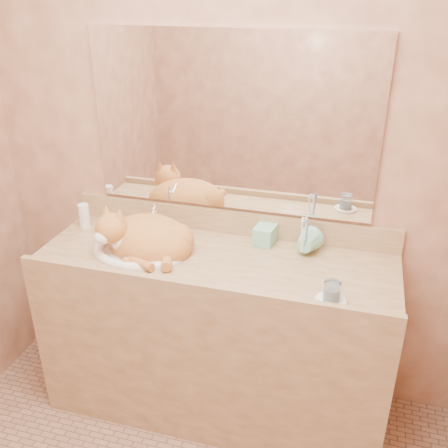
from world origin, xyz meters
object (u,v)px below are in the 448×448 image
(vanity_counter, at_px, (215,335))
(water_glass, at_px, (332,291))
(cat, at_px, (144,236))
(toothbrush_cup, at_px, (303,248))
(sink_basin, at_px, (140,237))
(soap_dispenser, at_px, (261,229))

(vanity_counter, xyz_separation_m, water_glass, (0.53, -0.20, 0.47))
(cat, height_order, toothbrush_cup, cat)
(toothbrush_cup, distance_m, water_glass, 0.34)
(vanity_counter, xyz_separation_m, cat, (-0.33, -0.01, 0.49))
(toothbrush_cup, bearing_deg, cat, -170.20)
(vanity_counter, distance_m, water_glass, 0.73)
(sink_basin, height_order, toothbrush_cup, sink_basin)
(soap_dispenser, bearing_deg, vanity_counter, -132.39)
(soap_dispenser, height_order, water_glass, soap_dispenser)
(cat, xyz_separation_m, soap_dispenser, (0.51, 0.16, 0.03))
(vanity_counter, bearing_deg, toothbrush_cup, 16.48)
(soap_dispenser, height_order, toothbrush_cup, soap_dispenser)
(sink_basin, bearing_deg, toothbrush_cup, 22.37)
(soap_dispenser, xyz_separation_m, water_glass, (0.35, -0.34, -0.05))
(cat, distance_m, soap_dispenser, 0.53)
(sink_basin, bearing_deg, vanity_counter, 15.38)
(soap_dispenser, bearing_deg, water_glass, -36.70)
(vanity_counter, distance_m, soap_dispenser, 0.57)
(water_glass, bearing_deg, vanity_counter, 159.65)
(vanity_counter, relative_size, water_glass, 20.97)
(vanity_counter, bearing_deg, soap_dispenser, 39.74)
(vanity_counter, distance_m, sink_basin, 0.60)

